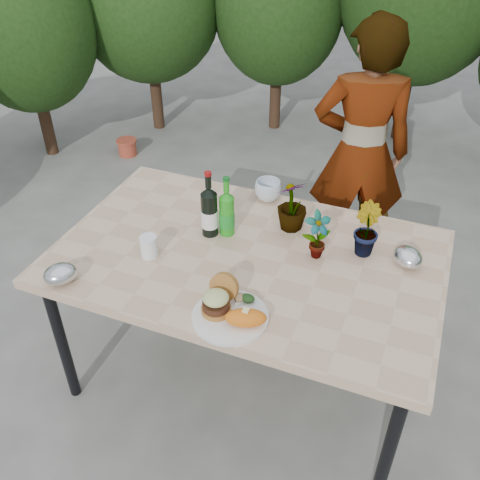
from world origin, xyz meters
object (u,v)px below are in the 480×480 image
at_px(dinner_plate, 230,317).
at_px(wine_bottle, 209,212).
at_px(patio_table, 247,265).
at_px(person, 360,154).

xyz_separation_m(dinner_plate, wine_bottle, (-0.28, 0.45, 0.11)).
height_order(patio_table, dinner_plate, dinner_plate).
distance_m(patio_table, person, 1.10).
bearing_deg(dinner_plate, patio_table, 101.88).
bearing_deg(dinner_plate, person, 82.76).
bearing_deg(person, patio_table, 59.39).
height_order(patio_table, person, person).
bearing_deg(patio_table, dinner_plate, -78.12).
distance_m(dinner_plate, person, 1.45).
height_order(dinner_plate, person, person).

